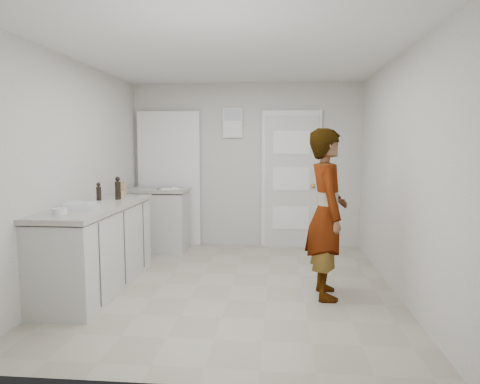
# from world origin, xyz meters

# --- Properties ---
(ground) EXTENTS (4.00, 4.00, 0.00)m
(ground) POSITION_xyz_m (0.00, 0.00, 0.00)
(ground) COLOR #9C9583
(ground) RESTS_ON ground
(room_shell) EXTENTS (4.00, 4.00, 4.00)m
(room_shell) POSITION_xyz_m (-0.17, 1.95, 1.02)
(room_shell) COLOR #B3AFA9
(room_shell) RESTS_ON ground
(main_counter) EXTENTS (0.64, 1.96, 0.93)m
(main_counter) POSITION_xyz_m (-1.45, -0.20, 0.43)
(main_counter) COLOR silver
(main_counter) RESTS_ON ground
(side_counter) EXTENTS (0.84, 0.61, 0.93)m
(side_counter) POSITION_xyz_m (-1.25, 1.55, 0.43)
(side_counter) COLOR silver
(side_counter) RESTS_ON ground
(person) EXTENTS (0.45, 0.66, 1.73)m
(person) POSITION_xyz_m (1.00, -0.23, 0.86)
(person) COLOR silver
(person) RESTS_ON ground
(cake_mix_box) EXTENTS (0.11, 0.05, 0.18)m
(cake_mix_box) POSITION_xyz_m (-1.47, 0.61, 1.01)
(cake_mix_box) COLOR #A37A51
(cake_mix_box) RESTS_ON main_counter
(spice_jar) EXTENTS (0.05, 0.05, 0.08)m
(spice_jar) POSITION_xyz_m (-1.41, 0.47, 0.96)
(spice_jar) COLOR tan
(spice_jar) RESTS_ON main_counter
(oil_cruet_a) EXTENTS (0.07, 0.07, 0.27)m
(oil_cruet_a) POSITION_xyz_m (-1.37, 0.24, 1.05)
(oil_cruet_a) COLOR black
(oil_cruet_a) RESTS_ON main_counter
(oil_cruet_b) EXTENTS (0.05, 0.05, 0.24)m
(oil_cruet_b) POSITION_xyz_m (-1.42, -0.18, 1.04)
(oil_cruet_b) COLOR black
(oil_cruet_b) RESTS_ON main_counter
(baking_dish) EXTENTS (0.41, 0.34, 0.06)m
(baking_dish) POSITION_xyz_m (-1.44, -0.50, 0.95)
(baking_dish) COLOR silver
(baking_dish) RESTS_ON main_counter
(egg_bowl) EXTENTS (0.14, 0.14, 0.05)m
(egg_bowl) POSITION_xyz_m (-1.52, -0.84, 0.95)
(egg_bowl) COLOR silver
(egg_bowl) RESTS_ON main_counter
(papers) EXTENTS (0.39, 0.42, 0.01)m
(papers) POSITION_xyz_m (-1.12, 1.55, 0.93)
(papers) COLOR white
(papers) RESTS_ON side_counter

